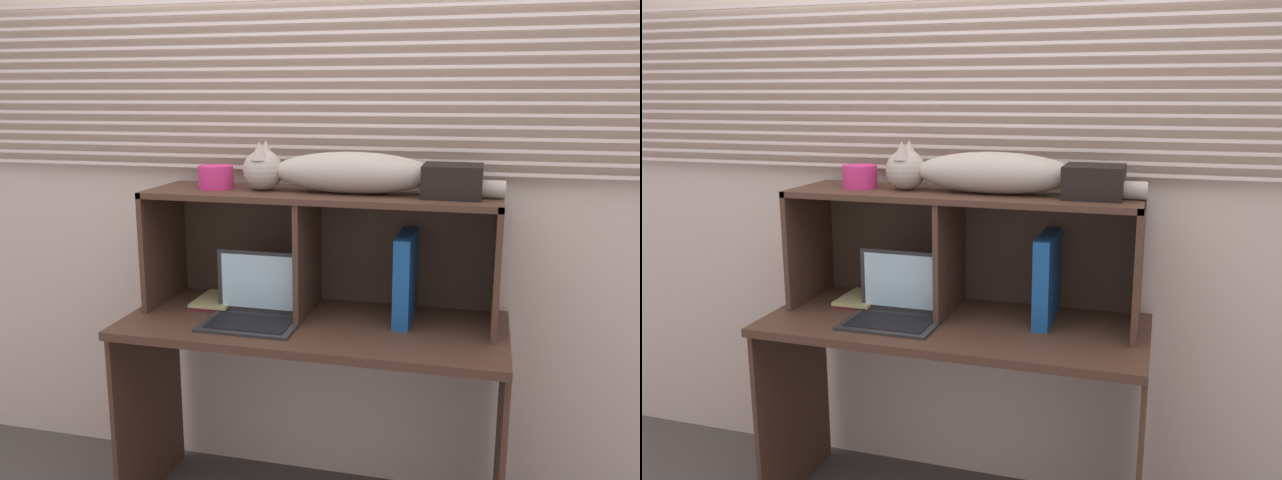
{
  "view_description": "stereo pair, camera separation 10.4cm",
  "coord_description": "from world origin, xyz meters",
  "views": [
    {
      "loc": [
        0.57,
        -1.92,
        1.56
      ],
      "look_at": [
        0.0,
        0.32,
        1.05
      ],
      "focal_mm": 37.02,
      "sensor_mm": 36.0,
      "label": 1
    },
    {
      "loc": [
        0.67,
        -1.89,
        1.56
      ],
      "look_at": [
        0.0,
        0.32,
        1.05
      ],
      "focal_mm": 37.02,
      "sensor_mm": 36.0,
      "label": 2
    }
  ],
  "objects": [
    {
      "name": "laptop",
      "position": [
        -0.2,
        0.18,
        0.82
      ],
      "size": [
        0.33,
        0.24,
        0.24
      ],
      "color": "#292929",
      "rests_on": "desk"
    },
    {
      "name": "desk",
      "position": [
        0.0,
        0.22,
        0.61
      ],
      "size": [
        1.35,
        0.57,
        0.77
      ],
      "color": "#462E20",
      "rests_on": "ground"
    },
    {
      "name": "binder_upright",
      "position": [
        0.31,
        0.32,
        0.93
      ],
      "size": [
        0.06,
        0.27,
        0.31
      ],
      "primitive_type": "cube",
      "color": "#164B8D",
      "rests_on": "desk"
    },
    {
      "name": "book_stack",
      "position": [
        -0.41,
        0.33,
        0.79
      ],
      "size": [
        0.15,
        0.22,
        0.03
      ],
      "color": "maroon",
      "rests_on": "desk"
    },
    {
      "name": "hutch_shelf_unit",
      "position": [
        -0.01,
        0.36,
        1.08
      ],
      "size": [
        1.26,
        0.35,
        0.45
      ],
      "color": "#462E20",
      "rests_on": "desk"
    },
    {
      "name": "storage_box",
      "position": [
        0.46,
        0.32,
        1.28
      ],
      "size": [
        0.2,
        0.19,
        0.11
      ],
      "primitive_type": "cube",
      "color": "black",
      "rests_on": "hutch_shelf_unit"
    },
    {
      "name": "back_panel_with_blinds",
      "position": [
        0.0,
        0.55,
        1.26
      ],
      "size": [
        4.4,
        0.08,
        2.5
      ],
      "color": "beige",
      "rests_on": "ground"
    },
    {
      "name": "cat",
      "position": [
        0.08,
        0.32,
        1.29
      ],
      "size": [
        0.92,
        0.17,
        0.18
      ],
      "color": "#B1A696",
      "rests_on": "hutch_shelf_unit"
    },
    {
      "name": "small_basket",
      "position": [
        -0.39,
        0.32,
        1.26
      ],
      "size": [
        0.13,
        0.13,
        0.08
      ],
      "primitive_type": "cylinder",
      "color": "#D32F75",
      "rests_on": "hutch_shelf_unit"
    }
  ]
}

